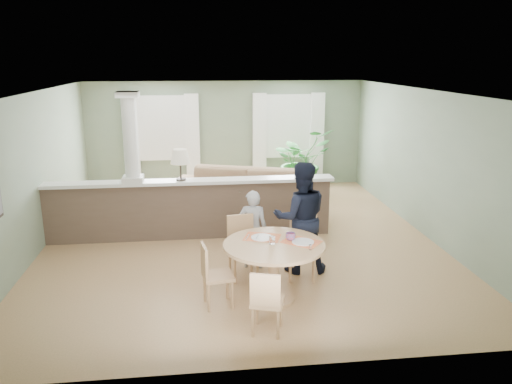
{
  "coord_description": "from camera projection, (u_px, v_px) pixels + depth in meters",
  "views": [
    {
      "loc": [
        -0.74,
        -8.69,
        3.27
      ],
      "look_at": [
        0.18,
        -1.0,
        1.17
      ],
      "focal_mm": 35.0,
      "sensor_mm": 36.0,
      "label": 1
    }
  ],
  "objects": [
    {
      "name": "sofa",
      "position": [
        244.0,
        192.0,
        10.68
      ],
      "size": [
        3.42,
        2.21,
        0.93
      ],
      "primitive_type": "imported",
      "rotation": [
        0.0,
        0.0,
        -0.33
      ],
      "color": "#8B704C",
      "rests_on": "ground"
    },
    {
      "name": "ground",
      "position": [
        240.0,
        239.0,
        9.26
      ],
      "size": [
        8.0,
        8.0,
        0.0
      ],
      "primitive_type": "plane",
      "color": "tan",
      "rests_on": "ground"
    },
    {
      "name": "man_person",
      "position": [
        301.0,
        218.0,
        7.69
      ],
      "size": [
        0.87,
        0.69,
        1.75
      ],
      "primitive_type": "imported",
      "rotation": [
        0.0,
        0.0,
        3.11
      ],
      "color": "black",
      "rests_on": "ground"
    },
    {
      "name": "chair_near",
      "position": [
        267.0,
        300.0,
        5.96
      ],
      "size": [
        0.48,
        0.48,
        0.84
      ],
      "rotation": [
        0.0,
        0.0,
        2.85
      ],
      "color": "tan",
      "rests_on": "ground"
    },
    {
      "name": "chair_far_man",
      "position": [
        303.0,
        243.0,
        7.57
      ],
      "size": [
        0.52,
        0.52,
        0.97
      ],
      "rotation": [
        0.0,
        0.0,
        -0.22
      ],
      "color": "tan",
      "rests_on": "ground"
    },
    {
      "name": "chair_far_boy",
      "position": [
        242.0,
        244.0,
        7.59
      ],
      "size": [
        0.49,
        0.49,
        0.95
      ],
      "rotation": [
        0.0,
        0.0,
        0.15
      ],
      "color": "tan",
      "rests_on": "ground"
    },
    {
      "name": "room_shell",
      "position": [
        235.0,
        137.0,
        9.39
      ],
      "size": [
        7.02,
        8.02,
        2.71
      ],
      "color": "gray",
      "rests_on": "ground"
    },
    {
      "name": "dining_table",
      "position": [
        274.0,
        255.0,
        6.78
      ],
      "size": [
        1.38,
        1.38,
        0.94
      ],
      "rotation": [
        0.0,
        0.0,
        -0.32
      ],
      "color": "tan",
      "rests_on": "ground"
    },
    {
      "name": "child_person",
      "position": [
        253.0,
        229.0,
        7.88
      ],
      "size": [
        0.51,
        0.38,
        1.27
      ],
      "primitive_type": "imported",
      "rotation": [
        0.0,
        0.0,
        2.97
      ],
      "color": "#99989D",
      "rests_on": "ground"
    },
    {
      "name": "chair_side",
      "position": [
        213.0,
        273.0,
        6.67
      ],
      "size": [
        0.45,
        0.45,
        0.87
      ],
      "rotation": [
        0.0,
        0.0,
        1.72
      ],
      "color": "tan",
      "rests_on": "ground"
    },
    {
      "name": "pony_wall",
      "position": [
        185.0,
        201.0,
        9.16
      ],
      "size": [
        5.32,
        0.38,
        2.7
      ],
      "color": "brown",
      "rests_on": "ground"
    },
    {
      "name": "houseplant",
      "position": [
        301.0,
        161.0,
        12.28
      ],
      "size": [
        1.85,
        1.76,
        1.6
      ],
      "primitive_type": "imported",
      "rotation": [
        0.0,
        0.0,
        0.46
      ],
      "color": "#2B6D2D",
      "rests_on": "ground"
    }
  ]
}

